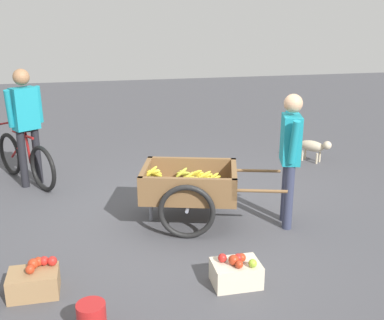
# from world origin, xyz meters

# --- Properties ---
(ground_plane) EXTENTS (24.00, 24.00, 0.00)m
(ground_plane) POSITION_xyz_m (0.00, 0.00, 0.00)
(ground_plane) COLOR #47474C
(fruit_cart) EXTENTS (1.80, 1.19, 0.73)m
(fruit_cart) POSITION_xyz_m (0.08, 0.15, 0.44)
(fruit_cart) COLOR brown
(fruit_cart) RESTS_ON ground
(vendor_person) EXTENTS (0.29, 0.57, 1.57)m
(vendor_person) POSITION_xyz_m (-1.02, 0.47, 0.93)
(vendor_person) COLOR #333851
(vendor_person) RESTS_ON ground
(bicycle) EXTENTS (0.96, 1.42, 0.85)m
(bicycle) POSITION_xyz_m (2.15, -1.70, 0.35)
(bicycle) COLOR black
(bicycle) RESTS_ON ground
(cyclist_person) EXTENTS (0.45, 0.41, 1.68)m
(cyclist_person) POSITION_xyz_m (2.07, -1.57, 1.02)
(cyclist_person) COLOR black
(cyclist_person) RESTS_ON ground
(dog) EXTENTS (0.45, 0.55, 0.40)m
(dog) POSITION_xyz_m (-2.44, -1.69, 0.27)
(dog) COLOR beige
(dog) RESTS_ON ground
(plastic_bucket) EXTENTS (0.23, 0.23, 0.29)m
(plastic_bucket) POSITION_xyz_m (1.27, 2.03, 0.14)
(plastic_bucket) COLOR #B21E1E
(plastic_bucket) RESTS_ON ground
(apple_crate) EXTENTS (0.44, 0.32, 0.32)m
(apple_crate) POSITION_xyz_m (-0.05, 1.57, 0.13)
(apple_crate) COLOR beige
(apple_crate) RESTS_ON ground
(mixed_fruit_crate) EXTENTS (0.44, 0.32, 0.32)m
(mixed_fruit_crate) POSITION_xyz_m (1.76, 1.33, 0.13)
(mixed_fruit_crate) COLOR #99754C
(mixed_fruit_crate) RESTS_ON ground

